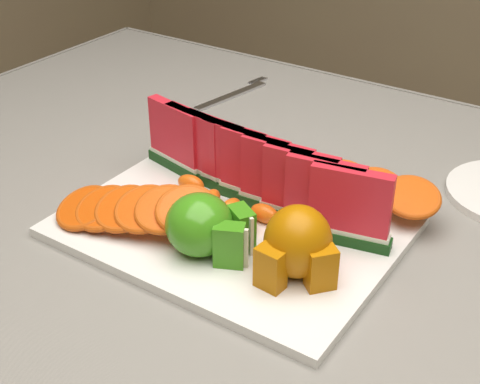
{
  "coord_description": "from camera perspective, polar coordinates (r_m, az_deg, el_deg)",
  "views": [
    {
      "loc": [
        0.31,
        -0.61,
        1.23
      ],
      "look_at": [
        -0.08,
        -0.03,
        0.81
      ],
      "focal_mm": 50.0,
      "sensor_mm": 36.0,
      "label": 1
    }
  ],
  "objects": [
    {
      "name": "watermelon_row",
      "position": [
        0.85,
        1.25,
        1.8
      ],
      "size": [
        0.39,
        0.07,
        0.1
      ],
      "color": "#0A360C",
      "rests_on": "platter"
    },
    {
      "name": "orange_fan_back",
      "position": [
        0.9,
        5.87,
        1.75
      ],
      "size": [
        0.37,
        0.1,
        0.05
      ],
      "color": "red",
      "rests_on": "platter"
    },
    {
      "name": "tangerine_segments",
      "position": [
        0.84,
        -1.7,
        -1.07
      ],
      "size": [
        0.16,
        0.07,
        0.02
      ],
      "color": "orange",
      "rests_on": "platter"
    },
    {
      "name": "orange_fan_front",
      "position": [
        0.82,
        -9.03,
        -1.41
      ],
      "size": [
        0.22,
        0.13,
        0.06
      ],
      "color": "red",
      "rests_on": "platter"
    },
    {
      "name": "platter",
      "position": [
        0.84,
        -0.67,
        -2.93
      ],
      "size": [
        0.4,
        0.3,
        0.01
      ],
      "color": "silver",
      "rests_on": "tablecloth"
    },
    {
      "name": "tablecloth",
      "position": [
        0.86,
        5.69,
        -6.04
      ],
      "size": [
        1.53,
        1.03,
        0.2
      ],
      "color": "gray",
      "rests_on": "table"
    },
    {
      "name": "pear_cluster",
      "position": [
        0.73,
        4.94,
        -4.51
      ],
      "size": [
        0.1,
        0.1,
        0.08
      ],
      "color": "#A35F12",
      "rests_on": "platter"
    },
    {
      "name": "table",
      "position": [
        0.89,
        5.48,
        -9.24
      ],
      "size": [
        1.4,
        0.9,
        0.75
      ],
      "color": "#4D2C1D",
      "rests_on": "ground"
    },
    {
      "name": "apple_cluster",
      "position": [
        0.77,
        -2.95,
        -2.98
      ],
      "size": [
        0.11,
        0.09,
        0.07
      ],
      "color": "#397A19",
      "rests_on": "platter"
    },
    {
      "name": "fork",
      "position": [
        1.22,
        -0.53,
        8.33
      ],
      "size": [
        0.05,
        0.19,
        0.0
      ],
      "color": "silver",
      "rests_on": "tablecloth"
    }
  ]
}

